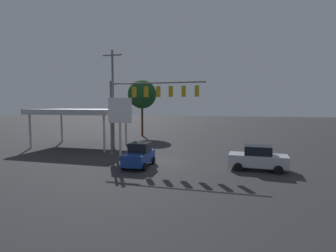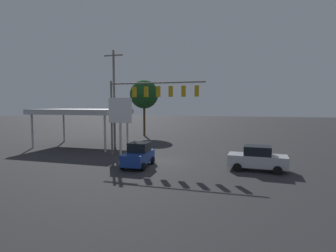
# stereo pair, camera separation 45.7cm
# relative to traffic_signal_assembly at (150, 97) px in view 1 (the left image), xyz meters

# --- Properties ---
(ground_plane) EXTENTS (200.00, 200.00, 0.00)m
(ground_plane) POSITION_rel_traffic_signal_assembly_xyz_m (-1.66, 1.67, -5.86)
(ground_plane) COLOR #2D2D30
(traffic_signal_assembly) EXTENTS (9.50, 0.43, 7.47)m
(traffic_signal_assembly) POSITION_rel_traffic_signal_assembly_xyz_m (0.00, 0.00, 0.00)
(traffic_signal_assembly) COLOR slate
(traffic_signal_assembly) RESTS_ON ground
(utility_pole) EXTENTS (2.40, 0.26, 11.52)m
(utility_pole) POSITION_rel_traffic_signal_assembly_xyz_m (6.29, -4.68, 0.19)
(utility_pole) COLOR slate
(utility_pole) RESTS_ON ground
(gas_station_canopy) EXTENTS (10.85, 6.95, 4.59)m
(gas_station_canopy) POSITION_rel_traffic_signal_assembly_xyz_m (10.61, -4.38, -1.61)
(gas_station_canopy) COLOR #B2B7BC
(gas_station_canopy) RESTS_ON ground
(price_sign) EXTENTS (2.39, 0.27, 5.79)m
(price_sign) POSITION_rel_traffic_signal_assembly_xyz_m (3.08, 0.23, -1.61)
(price_sign) COLOR #B7B7BC
(price_sign) RESTS_ON ground
(hatchback_crossing) EXTENTS (2.08, 3.86, 1.97)m
(hatchback_crossing) POSITION_rel_traffic_signal_assembly_xyz_m (-0.29, 3.76, -4.91)
(hatchback_crossing) COLOR navy
(hatchback_crossing) RESTS_ON ground
(sedan_far) EXTENTS (4.49, 2.25, 1.93)m
(sedan_far) POSITION_rel_traffic_signal_assembly_xyz_m (-9.69, 2.47, -4.91)
(sedan_far) COLOR silver
(sedan_far) RESTS_ON ground
(street_tree) EXTENTS (4.68, 4.68, 9.20)m
(street_tree) POSITION_rel_traffic_signal_assembly_xyz_m (7.17, -16.79, 0.97)
(street_tree) COLOR #4C331E
(street_tree) RESTS_ON ground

